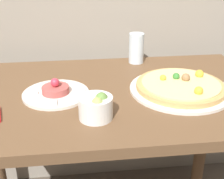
% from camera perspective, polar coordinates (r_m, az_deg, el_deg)
% --- Properties ---
extents(dining_table, '(1.14, 0.68, 0.73)m').
position_cam_1_polar(dining_table, '(1.15, -0.65, -5.53)').
color(dining_table, brown).
rests_on(dining_table, ground_plane).
extents(pizza_plate, '(0.36, 0.36, 0.06)m').
position_cam_1_polar(pizza_plate, '(1.12, 12.43, 0.48)').
color(pizza_plate, silver).
rests_on(pizza_plate, dining_table).
extents(tartare_plate, '(0.23, 0.23, 0.06)m').
position_cam_1_polar(tartare_plate, '(1.08, -10.24, -0.51)').
color(tartare_plate, silver).
rests_on(tartare_plate, dining_table).
extents(small_bowl, '(0.10, 0.10, 0.08)m').
position_cam_1_polar(small_bowl, '(0.92, -2.87, -3.09)').
color(small_bowl, white).
rests_on(small_bowl, dining_table).
extents(drinking_glass, '(0.06, 0.06, 0.13)m').
position_cam_1_polar(drinking_glass, '(1.36, 4.48, 7.55)').
color(drinking_glass, silver).
rests_on(drinking_glass, dining_table).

